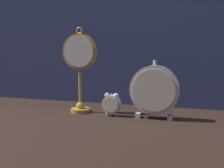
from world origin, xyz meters
The scene contains 5 objects.
ground_plane centered at (0.00, 0.00, 0.00)m, with size 4.00×4.00×0.00m, color black.
fabric_backdrop_drape centered at (0.00, 0.33, 0.35)m, with size 1.67×0.01×0.70m, color navy.
pocket_watch_on_stand centered at (-0.15, 0.10, 0.20)m, with size 0.15×0.09×0.37m.
alarm_clock_twin_bell centered at (0.00, 0.07, 0.05)m, with size 0.08×0.03×0.10m.
mantel_clock_silver centered at (0.17, 0.08, 0.11)m, with size 0.19×0.04×0.23m.
Camera 1 is at (0.30, -0.89, 0.25)m, focal length 40.00 mm.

